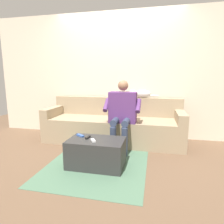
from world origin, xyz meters
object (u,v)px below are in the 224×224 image
object	(u,v)px
person_solo_seated	(122,110)
cat_on_backrest	(140,93)
coffee_table	(96,153)
couch	(113,126)
remote_white	(93,140)
remote_blue	(80,135)
remote_black	(88,137)

from	to	relation	value
person_solo_seated	cat_on_backrest	distance (m)	0.72
coffee_table	cat_on_backrest	distance (m)	1.62
couch	coffee_table	size ratio (longest dim) A/B	3.38
coffee_table	remote_white	distance (m)	0.21
couch	cat_on_backrest	distance (m)	0.82
remote_white	remote_blue	xyz separation A→B (m)	(0.24, -0.17, 0.00)
couch	remote_white	world-z (taller)	couch
couch	remote_black	distance (m)	1.07
cat_on_backrest	remote_white	size ratio (longest dim) A/B	4.87
person_solo_seated	remote_black	world-z (taller)	person_solo_seated
cat_on_backrest	couch	bearing A→B (deg)	31.16
cat_on_backrest	remote_blue	size ratio (longest dim) A/B	4.07
remote_blue	remote_black	bearing A→B (deg)	-172.08
remote_blue	coffee_table	bearing A→B (deg)	-166.55
cat_on_backrest	person_solo_seated	bearing A→B (deg)	69.48
person_solo_seated	remote_black	size ratio (longest dim) A/B	9.92
remote_black	couch	bearing A→B (deg)	177.29
couch	remote_black	world-z (taller)	couch
person_solo_seated	remote_black	xyz separation A→B (m)	(0.36, 0.71, -0.27)
cat_on_backrest	remote_white	xyz separation A→B (m)	(0.49, 1.45, -0.51)
coffee_table	remote_black	xyz separation A→B (m)	(0.13, -0.03, 0.20)
remote_black	remote_blue	bearing A→B (deg)	-110.82
remote_white	remote_blue	bearing A→B (deg)	24.10
couch	remote_blue	xyz separation A→B (m)	(0.26, 1.00, 0.11)
couch	person_solo_seated	distance (m)	0.57
remote_white	remote_black	size ratio (longest dim) A/B	0.98
couch	remote_blue	bearing A→B (deg)	75.25
coffee_table	remote_black	bearing A→B (deg)	-13.38
remote_blue	couch	bearing A→B (deg)	-71.78
cat_on_backrest	remote_white	bearing A→B (deg)	71.32
coffee_table	remote_black	distance (m)	0.24
couch	remote_white	bearing A→B (deg)	89.07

